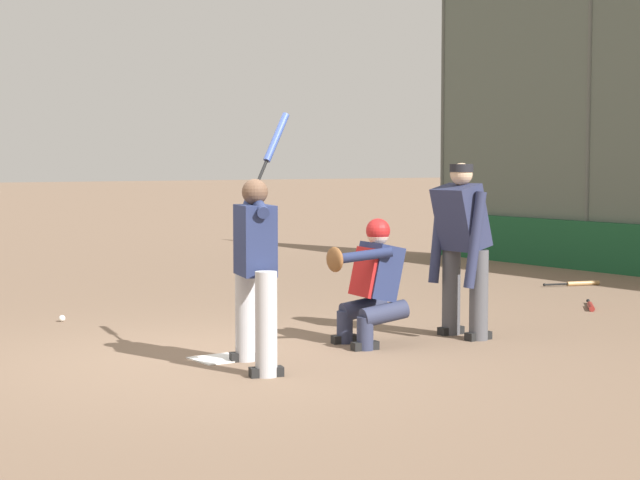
# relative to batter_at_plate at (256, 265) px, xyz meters

# --- Properties ---
(ground_plane) EXTENTS (160.00, 160.00, 0.00)m
(ground_plane) POSITION_rel_batter_at_plate_xyz_m (0.54, 0.07, -0.89)
(ground_plane) COLOR #7A604C
(home_plate_marker) EXTENTS (0.43, 0.43, 0.01)m
(home_plate_marker) POSITION_rel_batter_at_plate_xyz_m (0.54, 0.07, -0.89)
(home_plate_marker) COLOR white
(home_plate_marker) RESTS_ON ground_plane
(batter_at_plate) EXTENTS (0.89, 0.87, 2.23)m
(batter_at_plate) POSITION_rel_batter_at_plate_xyz_m (0.00, 0.00, 0.00)
(batter_at_plate) COLOR #B7B7BC
(batter_at_plate) RESTS_ON ground_plane
(catcher_behind_plate) EXTENTS (0.67, 0.82, 1.23)m
(catcher_behind_plate) POSITION_rel_batter_at_plate_xyz_m (0.36, -1.51, -0.25)
(catcher_behind_plate) COLOR #2D334C
(catcher_behind_plate) RESTS_ON ground_plane
(umpire_home) EXTENTS (0.72, 0.43, 1.77)m
(umpire_home) POSITION_rel_batter_at_plate_xyz_m (0.21, -2.55, 0.06)
(umpire_home) COLOR #4C4C51
(umpire_home) RESTS_ON ground_plane
(spare_bat_third_base_side) EXTENTS (0.32, 0.87, 0.07)m
(spare_bat_third_base_side) POSITION_rel_batter_at_plate_xyz_m (2.64, -6.97, -0.86)
(spare_bat_third_base_side) COLOR black
(spare_bat_third_base_side) RESTS_ON ground_plane
(spare_bat_first_base_side) EXTENTS (0.60, 0.60, 0.07)m
(spare_bat_first_base_side) POSITION_rel_batter_at_plate_xyz_m (0.92, -5.28, -0.86)
(spare_bat_first_base_side) COLOR black
(spare_bat_first_base_side) RESTS_ON ground_plane
(baseball_loose) EXTENTS (0.07, 0.07, 0.07)m
(baseball_loose) POSITION_rel_batter_at_plate_xyz_m (3.52, 0.41, -0.86)
(baseball_loose) COLOR white
(baseball_loose) RESTS_ON ground_plane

